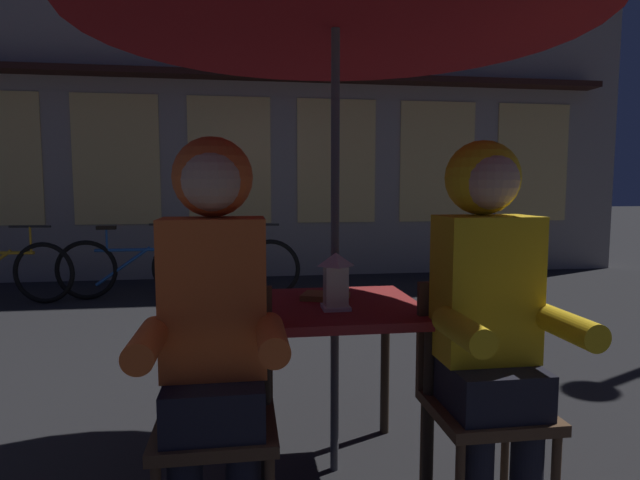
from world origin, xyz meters
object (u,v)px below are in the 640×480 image
(chair_left, at_px, (217,402))
(book, at_px, (325,296))
(lantern, at_px, (336,280))
(person_right_hooded, at_px, (488,296))
(chair_right, at_px, (478,387))
(bicycle_third, at_px, (225,267))
(cafe_table, at_px, (335,327))
(person_left_hooded, at_px, (214,304))
(bicycle_second, at_px, (134,267))

(chair_left, relative_size, book, 4.35)
(lantern, relative_size, person_right_hooded, 0.17)
(chair_right, distance_m, bicycle_third, 4.27)
(cafe_table, height_order, chair_right, chair_right)
(cafe_table, height_order, person_left_hooded, person_left_hooded)
(person_left_hooded, bearing_deg, bicycle_second, 104.53)
(bicycle_second, bearing_deg, cafe_table, -67.61)
(cafe_table, distance_m, person_left_hooded, 0.67)
(cafe_table, relative_size, chair_left, 0.85)
(cafe_table, relative_size, bicycle_second, 0.44)
(bicycle_second, bearing_deg, person_left_hooded, -75.47)
(person_right_hooded, relative_size, bicycle_second, 0.83)
(lantern, distance_m, bicycle_third, 3.94)
(person_left_hooded, relative_size, bicycle_second, 0.83)
(lantern, distance_m, book, 0.23)
(person_right_hooded, relative_size, bicycle_third, 0.84)
(person_left_hooded, distance_m, bicycle_second, 4.46)
(person_right_hooded, bearing_deg, lantern, 146.94)
(chair_left, height_order, person_right_hooded, person_right_hooded)
(chair_left, bearing_deg, person_left_hooded, -90.00)
(lantern, height_order, chair_left, lantern)
(person_left_hooded, bearing_deg, lantern, 34.69)
(bicycle_second, bearing_deg, bicycle_third, -6.06)
(lantern, xyz_separation_m, chair_left, (-0.47, -0.27, -0.37))
(cafe_table, relative_size, person_right_hooded, 0.53)
(chair_left, relative_size, bicycle_third, 0.52)
(chair_right, bearing_deg, person_left_hooded, -176.61)
(chair_left, bearing_deg, bicycle_third, 91.50)
(chair_right, xyz_separation_m, book, (-0.51, 0.46, 0.26))
(person_left_hooded, relative_size, person_right_hooded, 1.00)
(chair_left, relative_size, bicycle_second, 0.52)
(bicycle_second, xyz_separation_m, bicycle_third, (1.00, -0.11, 0.00))
(person_left_hooded, bearing_deg, chair_right, 3.39)
(cafe_table, distance_m, book, 0.15)
(chair_right, bearing_deg, chair_left, 180.00)
(chair_right, xyz_separation_m, bicycle_second, (-2.07, 4.24, -0.14))
(chair_right, height_order, book, chair_right)
(person_left_hooded, bearing_deg, book, 48.79)
(chair_right, distance_m, book, 0.73)
(chair_right, xyz_separation_m, person_left_hooded, (-0.96, -0.06, 0.36))
(chair_left, distance_m, chair_right, 0.96)
(bicycle_second, height_order, bicycle_third, same)
(cafe_table, relative_size, bicycle_third, 0.45)
(cafe_table, distance_m, chair_right, 0.62)
(book, bearing_deg, chair_right, -21.59)
(chair_left, xyz_separation_m, chair_right, (0.96, 0.00, 0.00))
(chair_left, bearing_deg, cafe_table, 37.55)
(person_right_hooded, height_order, bicycle_third, person_right_hooded)
(chair_left, bearing_deg, chair_right, 0.00)
(book, bearing_deg, person_right_hooded, -24.91)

